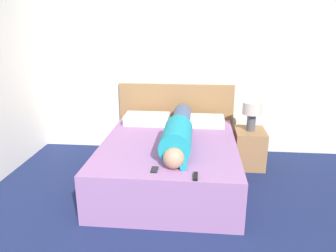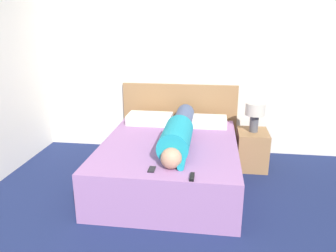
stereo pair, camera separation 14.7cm
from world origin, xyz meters
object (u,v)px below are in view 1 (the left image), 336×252
person_lying (178,132)px  pillow_second (202,121)px  tv_remote (196,176)px  cell_phone (154,170)px  table_lamp (252,111)px  nightstand (249,148)px  pillow_near_headboard (147,119)px  bed (169,162)px

person_lying → pillow_second: person_lying is taller
tv_remote → cell_phone: bearing=163.4°
person_lying → cell_phone: size_ratio=13.46×
table_lamp → tv_remote: table_lamp is taller
tv_remote → cell_phone: 0.42m
table_lamp → cell_phone: size_ratio=2.99×
nightstand → pillow_near_headboard: bearing=175.3°
bed → nightstand: (1.04, 0.60, -0.01)m
person_lying → pillow_near_headboard: bearing=123.0°
bed → pillow_near_headboard: bearing=117.8°
table_lamp → pillow_second: bearing=169.8°
person_lying → pillow_second: bearing=69.2°
cell_phone → table_lamp: bearing=51.2°
tv_remote → nightstand: bearing=64.6°
bed → tv_remote: 1.00m
pillow_near_headboard → table_lamp: bearing=-4.7°
table_lamp → pillow_second: size_ratio=0.66×
bed → pillow_second: 0.88m
pillow_second → tv_remote: pillow_second is taller
bed → person_lying: bearing=-18.0°
pillow_second → tv_remote: size_ratio=3.92×
person_lying → pillow_near_headboard: 0.90m
pillow_near_headboard → cell_phone: pillow_near_headboard is taller
table_lamp → cell_phone: 1.80m
bed → pillow_second: (0.40, 0.72, 0.33)m
pillow_second → pillow_near_headboard: bearing=180.0°
tv_remote → cell_phone: size_ratio=1.15×
bed → cell_phone: size_ratio=15.37×
pillow_near_headboard → bed: bearing=-62.2°
nightstand → tv_remote: size_ratio=3.40×
table_lamp → person_lying: table_lamp is taller
table_lamp → pillow_near_headboard: 1.44m
bed → person_lying: (0.11, -0.04, 0.41)m
person_lying → tv_remote: 0.91m
bed → table_lamp: table_lamp is taller
pillow_near_headboard → nightstand: bearing=-4.7°
bed → pillow_second: pillow_second is taller
bed → cell_phone: 0.84m
person_lying → cell_phone: 0.78m
bed → tv_remote: size_ratio=13.32×
pillow_near_headboard → tv_remote: bearing=-66.5°
nightstand → person_lying: size_ratio=0.29×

